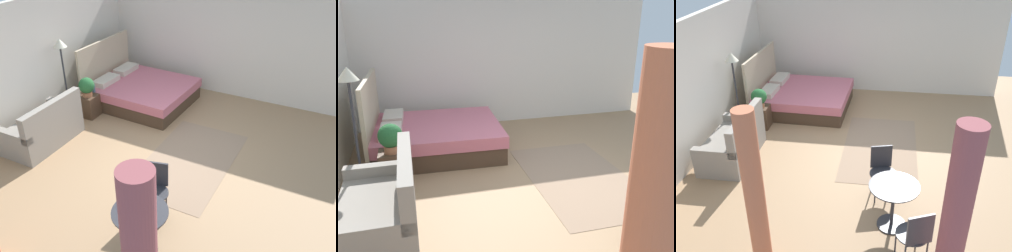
{
  "view_description": "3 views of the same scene",
  "coord_description": "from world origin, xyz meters",
  "views": [
    {
      "loc": [
        -4.73,
        -2.41,
        3.92
      ],
      "look_at": [
        0.08,
        0.06,
        0.7
      ],
      "focal_mm": 39.48,
      "sensor_mm": 36.0,
      "label": 1
    },
    {
      "loc": [
        -4.1,
        1.99,
        2.41
      ],
      "look_at": [
        0.46,
        0.74,
        0.81
      ],
      "focal_mm": 38.5,
      "sensor_mm": 36.0,
      "label": 2
    },
    {
      "loc": [
        -6.06,
        -0.45,
        3.85
      ],
      "look_at": [
        -0.34,
        0.34,
        0.73
      ],
      "focal_mm": 39.44,
      "sensor_mm": 36.0,
      "label": 3
    }
  ],
  "objects": [
    {
      "name": "ground_plane",
      "position": [
        0.0,
        0.0,
        -0.01
      ],
      "size": [
        9.39,
        9.19,
        0.02
      ],
      "primitive_type": "cube",
      "color": "#9E7A56"
    },
    {
      "name": "wall_back",
      "position": [
        0.0,
        3.1,
        1.25
      ],
      "size": [
        9.39,
        0.12,
        2.51
      ],
      "primitive_type": "cube",
      "color": "silver",
      "rests_on": "ground"
    },
    {
      "name": "wall_right",
      "position": [
        3.19,
        0.0,
        1.25
      ],
      "size": [
        0.12,
        6.19,
        2.51
      ],
      "primitive_type": "cube",
      "color": "silver",
      "rests_on": "ground"
    },
    {
      "name": "area_rug",
      "position": [
        0.21,
        -0.31,
        0.0
      ],
      "size": [
        2.47,
        1.42,
        0.01
      ],
      "primitive_type": "cube",
      "color": "#93755B",
      "rests_on": "ground"
    },
    {
      "name": "bed",
      "position": [
        1.82,
        1.67,
        0.28
      ],
      "size": [
        1.89,
        2.18,
        1.33
      ],
      "color": "#473323",
      "rests_on": "ground"
    },
    {
      "name": "couch",
      "position": [
        -0.52,
        2.38,
        0.31
      ],
      "size": [
        1.46,
        0.81,
        0.94
      ],
      "color": "gray",
      "rests_on": "ground"
    },
    {
      "name": "nightstand",
      "position": [
        0.83,
        2.3,
        0.24
      ],
      "size": [
        0.52,
        0.36,
        0.48
      ],
      "color": "#473323",
      "rests_on": "ground"
    },
    {
      "name": "potted_plant",
      "position": [
        0.73,
        2.29,
        0.71
      ],
      "size": [
        0.33,
        0.33,
        0.41
      ],
      "color": "#935B3D",
      "rests_on": "nightstand"
    },
    {
      "name": "vase",
      "position": [
        0.95,
        2.31,
        0.57
      ],
      "size": [
        0.09,
        0.09,
        0.17
      ],
      "color": "slate",
      "rests_on": "nightstand"
    },
    {
      "name": "floor_lamp",
      "position": [
        0.56,
        2.7,
        1.38
      ],
      "size": [
        0.27,
        0.27,
        1.7
      ],
      "color": "#2D2D33",
      "rests_on": "ground"
    },
    {
      "name": "balcony_table",
      "position": [
        -1.92,
        -0.58,
        0.5
      ],
      "size": [
        0.71,
        0.71,
        0.71
      ],
      "color": "#2D2D33",
      "rests_on": "ground"
    },
    {
      "name": "cafe_chair_near_window",
      "position": [
        -1.2,
        -0.39,
        0.51
      ],
      "size": [
        0.52,
        0.52,
        0.84
      ],
      "color": "#2D2D33",
      "rests_on": "ground"
    },
    {
      "name": "cafe_chair_near_couch",
      "position": [
        -2.61,
        -0.87,
        0.53
      ],
      "size": [
        0.56,
        0.56,
        0.89
      ],
      "color": "#3F3F44",
      "rests_on": "ground"
    },
    {
      "name": "curtain_left",
      "position": [
        -2.94,
        -1.22,
        1.13
      ],
      "size": [
        0.31,
        0.31,
        2.26
      ],
      "color": "#994C51",
      "rests_on": "ground"
    },
    {
      "name": "curtain_right",
      "position": [
        -2.94,
        1.0,
        1.13
      ],
      "size": [
        0.23,
        0.23,
        2.26
      ],
      "color": "#D1704C",
      "rests_on": "ground"
    }
  ]
}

